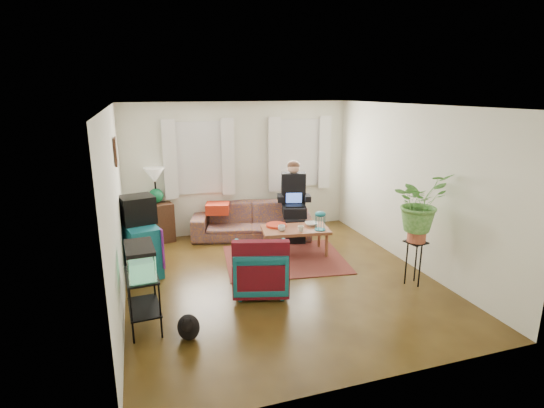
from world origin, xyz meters
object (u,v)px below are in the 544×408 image
object	(u,v)px
armchair	(261,266)
coffee_table	(295,241)
side_table	(158,222)
plant_stand	(414,263)
aquarium_stand	(144,302)
sofa	(252,215)
dresser	(141,248)

from	to	relation	value
armchair	coffee_table	world-z (taller)	armchair
side_table	plant_stand	world-z (taller)	side_table
coffee_table	plant_stand	size ratio (longest dim) A/B	1.72
aquarium_stand	plant_stand	world-z (taller)	aquarium_stand
side_table	coffee_table	world-z (taller)	side_table
sofa	plant_stand	size ratio (longest dim) A/B	3.39
dresser	aquarium_stand	distance (m)	1.75
coffee_table	plant_stand	world-z (taller)	plant_stand
dresser	armchair	world-z (taller)	dresser
plant_stand	coffee_table	bearing A→B (deg)	126.57
dresser	armchair	size ratio (longest dim) A/B	1.15
side_table	dresser	bearing A→B (deg)	-103.41
sofa	side_table	bearing A→B (deg)	-175.42
aquarium_stand	coffee_table	distance (m)	3.12
sofa	coffee_table	bearing A→B (deg)	-51.07
armchair	coffee_table	bearing A→B (deg)	-114.19
dresser	plant_stand	distance (m)	4.19
coffee_table	dresser	bearing A→B (deg)	-172.12
aquarium_stand	coffee_table	bearing A→B (deg)	29.95
side_table	coffee_table	xyz separation A→B (m)	(2.25, -1.46, -0.13)
coffee_table	side_table	bearing A→B (deg)	155.67
dresser	plant_stand	size ratio (longest dim) A/B	1.32
sofa	armchair	xyz separation A→B (m)	(-0.50, -2.31, -0.06)
side_table	coffee_table	bearing A→B (deg)	-33.00
sofa	side_table	world-z (taller)	sofa
sofa	coffee_table	xyz separation A→B (m)	(0.48, -1.12, -0.21)
dresser	coffee_table	size ratio (longest dim) A/B	0.77
side_table	armchair	xyz separation A→B (m)	(1.27, -2.65, 0.01)
sofa	aquarium_stand	size ratio (longest dim) A/B	3.22
aquarium_stand	armchair	size ratio (longest dim) A/B	0.92
aquarium_stand	plant_stand	size ratio (longest dim) A/B	1.05
plant_stand	side_table	bearing A→B (deg)	138.09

